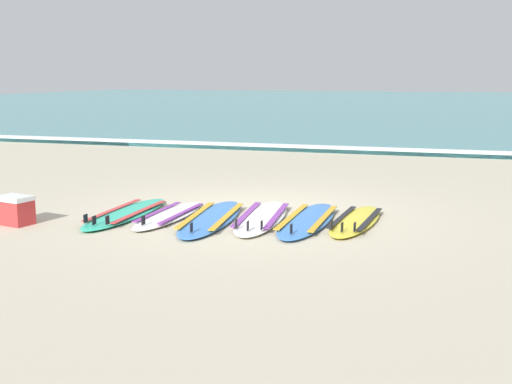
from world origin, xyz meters
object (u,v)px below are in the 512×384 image
(surfboard_4, at_px, (308,220))
(cooler_box, at_px, (15,210))
(surfboard_1, at_px, (170,215))
(surfboard_2, at_px, (211,218))
(surfboard_5, at_px, (356,221))
(surfboard_3, at_px, (262,217))
(surfboard_0, at_px, (126,213))

(surfboard_4, bearing_deg, cooler_box, -161.15)
(surfboard_1, relative_size, surfboard_2, 0.80)
(surfboard_4, bearing_deg, surfboard_5, 13.50)
(surfboard_5, distance_m, cooler_box, 4.49)
(surfboard_5, xyz_separation_m, cooler_box, (-4.26, -1.39, 0.16))
(surfboard_5, bearing_deg, surfboard_3, -172.33)
(surfboard_0, xyz_separation_m, surfboard_1, (0.63, 0.07, -0.00))
(surfboard_0, bearing_deg, surfboard_2, 3.02)
(surfboard_3, bearing_deg, surfboard_4, 1.80)
(surfboard_2, height_order, surfboard_4, same)
(surfboard_2, xyz_separation_m, surfboard_3, (0.63, 0.25, 0.00))
(surfboard_1, xyz_separation_m, surfboard_3, (1.25, 0.25, 0.00))
(surfboard_2, relative_size, cooler_box, 4.85)
(surfboard_0, height_order, surfboard_1, same)
(surfboard_2, bearing_deg, surfboard_1, 179.39)
(surfboard_2, relative_size, surfboard_3, 1.05)
(surfboard_3, distance_m, cooler_box, 3.26)
(surfboard_2, height_order, surfboard_3, same)
(surfboard_3, distance_m, surfboard_4, 0.63)
(surfboard_0, distance_m, surfboard_3, 1.90)
(surfboard_0, bearing_deg, surfboard_4, 7.69)
(surfboard_0, relative_size, surfboard_2, 0.91)
(surfboard_1, xyz_separation_m, surfboard_4, (1.88, 0.27, -0.00))
(surfboard_0, distance_m, cooler_box, 1.46)
(surfboard_0, xyz_separation_m, surfboard_3, (1.88, 0.32, -0.00))
(surfboard_3, distance_m, surfboard_5, 1.26)
(cooler_box, bearing_deg, surfboard_0, 38.54)
(surfboard_1, height_order, cooler_box, cooler_box)
(surfboard_2, relative_size, surfboard_4, 1.06)
(surfboard_5, bearing_deg, surfboard_0, -171.15)
(surfboard_1, bearing_deg, surfboard_2, -0.61)
(surfboard_0, xyz_separation_m, cooler_box, (-1.14, -0.91, 0.16))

